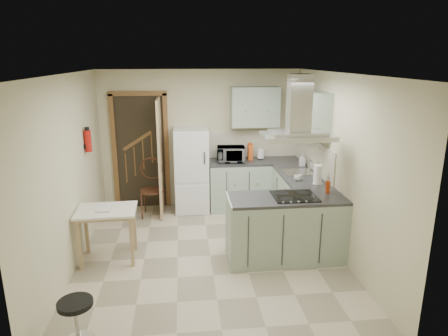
{
  "coord_description": "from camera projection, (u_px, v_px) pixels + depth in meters",
  "views": [
    {
      "loc": [
        -0.35,
        -5.08,
        2.7
      ],
      "look_at": [
        0.24,
        0.45,
        1.15
      ],
      "focal_mm": 32.0,
      "sensor_mm": 36.0,
      "label": 1
    }
  ],
  "objects": [
    {
      "name": "back_wall",
      "position": [
        201.0,
        139.0,
        7.3
      ],
      "size": [
        3.6,
        0.0,
        3.6
      ],
      "primitive_type": "plane",
      "rotation": [
        1.57,
        0.0,
        0.0
      ],
      "color": "beige",
      "rests_on": "floor"
    },
    {
      "name": "red_bottle",
      "position": [
        328.0,
        187.0,
        5.45
      ],
      "size": [
        0.07,
        0.07,
        0.17
      ],
      "primitive_type": "cylinder",
      "rotation": [
        0.0,
        0.0,
        0.12
      ],
      "color": "#AC350E",
      "rests_on": "peninsula"
    },
    {
      "name": "paper_towel",
      "position": [
        318.0,
        174.0,
        5.82
      ],
      "size": [
        0.12,
        0.12,
        0.3
      ],
      "primitive_type": "cylinder",
      "rotation": [
        0.0,
        0.0,
        0.05
      ],
      "color": "white",
      "rests_on": "counter_right"
    },
    {
      "name": "bentwood_chair",
      "position": [
        152.0,
        191.0,
        6.92
      ],
      "size": [
        0.44,
        0.44,
        0.93
      ],
      "primitive_type": "cube",
      "rotation": [
        0.0,
        0.0,
        -0.08
      ],
      "color": "#51201B",
      "rests_on": "floor"
    },
    {
      "name": "cereal_box",
      "position": [
        250.0,
        151.0,
        7.25
      ],
      "size": [
        0.09,
        0.2,
        0.29
      ],
      "primitive_type": "cube",
      "rotation": [
        0.0,
        0.0,
        -0.07
      ],
      "color": "#E9581B",
      "rests_on": "counter_back"
    },
    {
      "name": "counter_right",
      "position": [
        294.0,
        195.0,
        6.74
      ],
      "size": [
        0.6,
        1.95,
        0.9
      ],
      "primitive_type": "cube",
      "color": "#9EB2A0",
      "rests_on": "floor"
    },
    {
      "name": "hob",
      "position": [
        295.0,
        196.0,
        5.33
      ],
      "size": [
        0.58,
        0.5,
        0.01
      ],
      "primitive_type": "cube",
      "color": "black",
      "rests_on": "peninsula"
    },
    {
      "name": "left_wall",
      "position": [
        69.0,
        174.0,
        5.11
      ],
      "size": [
        0.0,
        4.2,
        4.2
      ],
      "primitive_type": "plane",
      "rotation": [
        1.57,
        0.0,
        1.57
      ],
      "color": "beige",
      "rests_on": "floor"
    },
    {
      "name": "microwave",
      "position": [
        231.0,
        154.0,
        7.09
      ],
      "size": [
        0.51,
        0.36,
        0.27
      ],
      "primitive_type": "imported",
      "rotation": [
        0.0,
        0.0,
        -0.07
      ],
      "color": "black",
      "rests_on": "counter_back"
    },
    {
      "name": "wall_cabinet_back",
      "position": [
        255.0,
        107.0,
        7.07
      ],
      "size": [
        0.85,
        0.35,
        0.7
      ],
      "primitive_type": "cube",
      "color": "#9EB2A0",
      "rests_on": "back_wall"
    },
    {
      "name": "sink",
      "position": [
        298.0,
        172.0,
        6.45
      ],
      "size": [
        0.45,
        0.4,
        0.01
      ],
      "primitive_type": "cube",
      "color": "silver",
      "rests_on": "counter_right"
    },
    {
      "name": "book",
      "position": [
        97.0,
        205.0,
        5.31
      ],
      "size": [
        0.19,
        0.25,
        0.11
      ],
      "primitive_type": "imported",
      "rotation": [
        0.0,
        0.0,
        -0.02
      ],
      "color": "#9C3435",
      "rests_on": "drop_leaf_table"
    },
    {
      "name": "counter_back",
      "position": [
        239.0,
        185.0,
        7.3
      ],
      "size": [
        1.08,
        0.6,
        0.9
      ],
      "primitive_type": "cube",
      "color": "#9EB2A0",
      "rests_on": "floor"
    },
    {
      "name": "extractor_hood",
      "position": [
        298.0,
        136.0,
        5.11
      ],
      "size": [
        0.9,
        0.55,
        0.1
      ],
      "primitive_type": "cube",
      "color": "silver",
      "rests_on": "ceiling"
    },
    {
      "name": "splashback",
      "position": [
        253.0,
        143.0,
        7.42
      ],
      "size": [
        1.68,
        0.02,
        0.5
      ],
      "primitive_type": "cube",
      "color": "beige",
      "rests_on": "counter_back"
    },
    {
      "name": "peninsula",
      "position": [
        286.0,
        228.0,
        5.44
      ],
      "size": [
        1.55,
        0.65,
        0.9
      ],
      "primitive_type": "cube",
      "color": "#9EB2A0",
      "rests_on": "floor"
    },
    {
      "name": "right_wall",
      "position": [
        340.0,
        166.0,
        5.47
      ],
      "size": [
        0.0,
        4.2,
        4.2
      ],
      "primitive_type": "plane",
      "rotation": [
        1.57,
        0.0,
        -1.57
      ],
      "color": "beige",
      "rests_on": "floor"
    },
    {
      "name": "fridge",
      "position": [
        191.0,
        170.0,
        7.13
      ],
      "size": [
        0.6,
        0.6,
        1.5
      ],
      "primitive_type": "cube",
      "color": "white",
      "rests_on": "floor"
    },
    {
      "name": "wall_cabinet_right",
      "position": [
        311.0,
        115.0,
        6.11
      ],
      "size": [
        0.35,
        0.9,
        0.7
      ],
      "primitive_type": "cube",
      "color": "#9EB2A0",
      "rests_on": "right_wall"
    },
    {
      "name": "kettle",
      "position": [
        261.0,
        154.0,
        7.28
      ],
      "size": [
        0.15,
        0.15,
        0.2
      ],
      "primitive_type": "cylinder",
      "rotation": [
        0.0,
        0.0,
        -0.17
      ],
      "color": "white",
      "rests_on": "counter_back"
    },
    {
      "name": "cup",
      "position": [
        298.0,
        178.0,
        6.01
      ],
      "size": [
        0.15,
        0.15,
        0.09
      ],
      "primitive_type": "imported",
      "rotation": [
        0.0,
        0.0,
        -0.36
      ],
      "color": "silver",
      "rests_on": "counter_right"
    },
    {
      "name": "soap_bottle",
      "position": [
        302.0,
        160.0,
        6.82
      ],
      "size": [
        0.11,
        0.11,
        0.21
      ],
      "primitive_type": "imported",
      "rotation": [
        0.0,
        0.0,
        -0.17
      ],
      "color": "#A0A1AB",
      "rests_on": "counter_right"
    },
    {
      "name": "drop_leaf_table",
      "position": [
        108.0,
        235.0,
        5.43
      ],
      "size": [
        0.8,
        0.61,
        0.74
      ],
      "primitive_type": "cube",
      "rotation": [
        0.0,
        0.0,
        0.03
      ],
      "color": "#D8AE85",
      "rests_on": "floor"
    },
    {
      "name": "doorway",
      "position": [
        141.0,
        152.0,
        7.21
      ],
      "size": [
        1.1,
        0.12,
        2.1
      ],
      "primitive_type": "cube",
      "color": "brown",
      "rests_on": "floor"
    },
    {
      "name": "floor",
      "position": [
        210.0,
        255.0,
        5.62
      ],
      "size": [
        4.2,
        4.2,
        0.0
      ],
      "primitive_type": "plane",
      "color": "#C6B59A",
      "rests_on": "ground"
    },
    {
      "name": "stool",
      "position": [
        77.0,
        321.0,
        3.86
      ],
      "size": [
        0.41,
        0.41,
        0.45
      ],
      "primitive_type": "cylinder",
      "rotation": [
        0.0,
        0.0,
        0.25
      ],
      "color": "black",
      "rests_on": "floor"
    },
    {
      "name": "fire_extinguisher",
      "position": [
        88.0,
        141.0,
        5.91
      ],
      "size": [
        0.1,
        0.1,
        0.32
      ],
      "primitive_type": "cylinder",
      "color": "#B2140F",
      "rests_on": "left_wall"
    },
    {
      "name": "ceiling",
      "position": [
        208.0,
        74.0,
        4.96
      ],
      "size": [
        4.2,
        4.2,
        0.0
      ],
      "primitive_type": "plane",
      "rotation": [
        3.14,
        0.0,
        0.0
      ],
      "color": "silver",
      "rests_on": "back_wall"
    }
  ]
}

